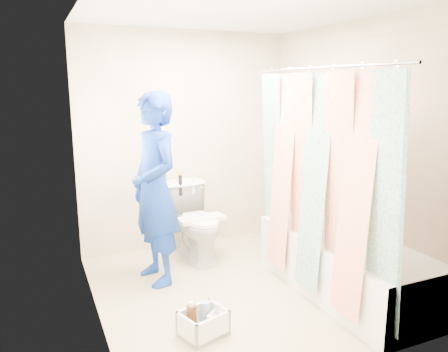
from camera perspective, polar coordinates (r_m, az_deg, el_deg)
name	(u,v)px	position (r m, az deg, el deg)	size (l,w,h in m)	color
floor	(236,290)	(4.09, 1.54, -14.61)	(2.60, 2.60, 0.00)	tan
ceiling	(237,10)	(3.70, 1.76, 20.85)	(2.40, 2.60, 0.02)	silver
wall_back	(186,141)	(4.90, -4.94, 4.55)	(2.40, 0.02, 2.40)	beige
wall_front	(332,194)	(2.62, 13.98, -2.25)	(2.40, 0.02, 2.40)	beige
wall_left	(90,170)	(3.38, -17.06, 0.72)	(0.02, 2.60, 2.40)	beige
wall_right	(349,151)	(4.36, 16.06, 3.20)	(0.02, 2.60, 2.40)	beige
bathtub	(343,264)	(4.07, 15.31, -11.02)	(0.70, 1.75, 0.50)	white
curtain_rod	(321,68)	(3.56, 12.59, 13.65)	(0.02, 0.02, 1.90)	silver
shower_curtain	(316,185)	(3.65, 11.93, -1.10)	(0.06, 1.75, 1.80)	white
toilet	(196,222)	(4.65, -3.65, -5.97)	(0.44, 0.78, 0.80)	white
tank_lid	(201,219)	(4.52, -2.99, -5.58)	(0.49, 0.21, 0.04)	white
tank_internals	(184,183)	(4.72, -5.28, -0.87)	(0.19, 0.06, 0.26)	black
plumber	(155,189)	(4.03, -9.00, -1.73)	(0.65, 0.42, 1.77)	navy
cleaning_caddy	(204,324)	(3.41, -2.57, -18.70)	(0.38, 0.34, 0.25)	white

